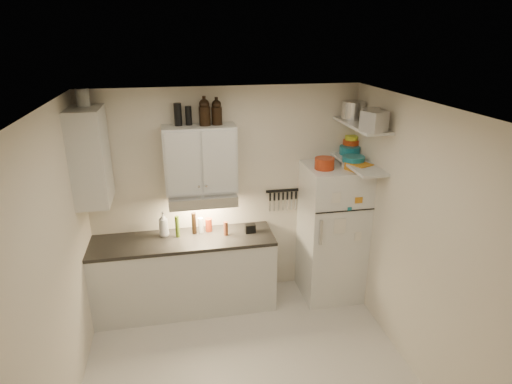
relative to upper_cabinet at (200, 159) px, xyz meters
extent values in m
cube|color=beige|center=(0.30, -1.33, -1.84)|extent=(3.20, 3.00, 0.02)
cube|color=white|center=(0.30, -1.33, 0.78)|extent=(3.20, 3.00, 0.02)
cube|color=beige|center=(0.30, 0.18, -0.53)|extent=(3.20, 0.02, 2.60)
cube|color=beige|center=(-1.31, -1.33, -0.53)|extent=(0.02, 3.00, 2.60)
cube|color=beige|center=(1.91, -1.33, -0.53)|extent=(0.02, 3.00, 2.60)
cube|color=silver|center=(-0.25, -0.14, -1.39)|extent=(2.10, 0.60, 0.88)
cube|color=black|center=(-0.25, -0.14, -0.93)|extent=(2.10, 0.62, 0.04)
cube|color=silver|center=(0.00, 0.00, 0.00)|extent=(0.80, 0.33, 0.75)
cube|color=silver|center=(-1.14, -0.14, 0.12)|extent=(0.33, 0.55, 1.00)
cube|color=silver|center=(0.00, -0.06, -0.44)|extent=(0.76, 0.46, 0.12)
cube|color=silver|center=(1.55, -0.18, -0.98)|extent=(0.70, 0.68, 1.70)
cube|color=silver|center=(1.75, -0.31, 0.38)|extent=(0.30, 0.95, 0.03)
cube|color=silver|center=(1.75, -0.31, -0.07)|extent=(0.30, 0.95, 0.03)
cube|color=black|center=(1.00, 0.15, -0.51)|extent=(0.42, 0.02, 0.03)
cylinder|color=#A22F12|center=(1.38, -0.24, -0.06)|extent=(0.26, 0.26, 0.13)
cube|color=orange|center=(1.73, -0.38, -0.08)|extent=(0.29, 0.31, 0.08)
cylinder|color=silver|center=(1.62, -0.23, -0.08)|extent=(0.07, 0.07, 0.09)
cylinder|color=silver|center=(1.77, -0.02, 0.49)|extent=(0.35, 0.35, 0.20)
cube|color=#AAAAAD|center=(1.79, -0.43, 0.48)|extent=(0.24, 0.23, 0.19)
cube|color=#AAAAAD|center=(1.70, -0.69, 0.49)|extent=(0.27, 0.27, 0.21)
cylinder|color=#176F82|center=(1.79, 0.04, 0.00)|extent=(0.25, 0.25, 0.10)
cylinder|color=#BB3A11|center=(1.83, 0.11, 0.08)|extent=(0.20, 0.20, 0.06)
cylinder|color=yellow|center=(1.83, 0.11, 0.13)|extent=(0.15, 0.15, 0.05)
cylinder|color=#176F82|center=(1.71, -0.27, -0.02)|extent=(0.32, 0.32, 0.06)
cylinder|color=black|center=(-0.10, 0.06, 0.48)|extent=(0.09, 0.09, 0.20)
cylinder|color=black|center=(-0.21, 0.05, 0.50)|extent=(0.11, 0.11, 0.24)
cylinder|color=silver|center=(-1.15, -0.02, 0.71)|extent=(0.14, 0.14, 0.18)
imported|color=silver|center=(-0.46, -0.01, -0.74)|extent=(0.16, 0.16, 0.33)
cylinder|color=brown|center=(0.25, -0.13, -0.82)|extent=(0.06, 0.06, 0.17)
cylinder|color=#425A16|center=(-0.30, -0.07, -0.78)|extent=(0.06, 0.06, 0.26)
cylinder|color=black|center=(-0.11, -0.02, -0.77)|extent=(0.07, 0.07, 0.26)
cylinder|color=silver|center=(-0.03, 0.00, -0.81)|extent=(0.07, 0.07, 0.18)
cylinder|color=#A22F12|center=(0.06, 0.02, -0.83)|extent=(0.09, 0.09, 0.16)
cube|color=black|center=(0.54, -0.11, -0.85)|extent=(0.12, 0.09, 0.10)
camera|label=1|loc=(-0.27, -4.63, 1.33)|focal=30.00mm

